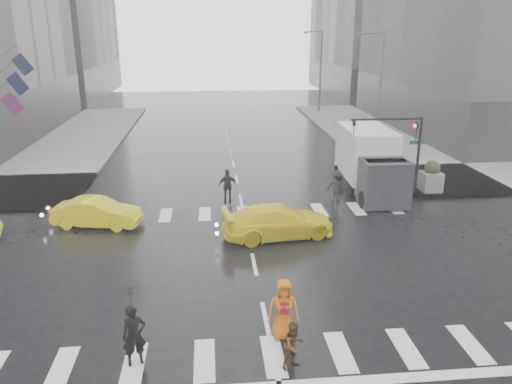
{
  "coord_description": "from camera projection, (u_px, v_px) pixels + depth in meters",
  "views": [
    {
      "loc": [
        -1.69,
        -18.21,
        9.07
      ],
      "look_at": [
        0.27,
        2.0,
        2.42
      ],
      "focal_mm": 35.0,
      "sensor_mm": 36.0,
      "label": 1
    }
  ],
  "objects": [
    {
      "name": "box_truck",
      "position": [
        370.0,
        160.0,
        28.52
      ],
      "size": [
        2.55,
        6.8,
        3.61
      ],
      "rotation": [
        0.0,
        0.0,
        -0.03
      ],
      "color": "white",
      "rests_on": "ground"
    },
    {
      "name": "pedestrian_black",
      "position": [
        132.0,
        315.0,
        13.73
      ],
      "size": [
        1.22,
        1.23,
        2.43
      ],
      "rotation": [
        0.0,
        0.0,
        0.32
      ],
      "color": "black",
      "rests_on": "ground"
    },
    {
      "name": "traffic_signal_pole",
      "position": [
        402.0,
        140.0,
        27.6
      ],
      "size": [
        4.45,
        0.42,
        4.5
      ],
      "color": "black",
      "rests_on": "ground"
    },
    {
      "name": "taxi_mid",
      "position": [
        97.0,
        213.0,
        23.92
      ],
      "size": [
        4.35,
        2.22,
        1.37
      ],
      "primitive_type": "imported",
      "rotation": [
        0.0,
        0.0,
        1.38
      ],
      "color": "#FFEC0D",
      "rests_on": "ground"
    },
    {
      "name": "planter_mid",
      "position": [
        398.0,
        178.0,
        28.48
      ],
      "size": [
        1.1,
        1.1,
        1.8
      ],
      "color": "gray",
      "rests_on": "ground"
    },
    {
      "name": "street_lamp_far",
      "position": [
        319.0,
        68.0,
        55.61
      ],
      "size": [
        2.15,
        0.22,
        9.0
      ],
      "color": "#59595B",
      "rests_on": "ground"
    },
    {
      "name": "pedestrian_brown",
      "position": [
        294.0,
        345.0,
        13.84
      ],
      "size": [
        0.86,
        0.8,
        1.42
      ],
      "primitive_type": "imported",
      "rotation": [
        0.0,
        0.0,
        0.5
      ],
      "color": "#492C1A",
      "rests_on": "ground"
    },
    {
      "name": "sidewalk_ne",
      "position": [
        484.0,
        151.0,
        38.52
      ],
      "size": [
        35.0,
        35.0,
        0.15
      ],
      "primitive_type": "cube",
      "color": "gray",
      "rests_on": "ground"
    },
    {
      "name": "planter_east",
      "position": [
        431.0,
        177.0,
        28.66
      ],
      "size": [
        1.1,
        1.1,
        1.8
      ],
      "color": "gray",
      "rests_on": "ground"
    },
    {
      "name": "ground",
      "position": [
        254.0,
        264.0,
        20.2
      ],
      "size": [
        120.0,
        120.0,
        0.0
      ],
      "primitive_type": "plane",
      "color": "black",
      "rests_on": "ground"
    },
    {
      "name": "street_lamp_near",
      "position": [
        378.0,
        88.0,
        36.69
      ],
      "size": [
        2.15,
        0.22,
        9.0
      ],
      "color": "#59595B",
      "rests_on": "ground"
    },
    {
      "name": "pedestrian_far_a",
      "position": [
        228.0,
        186.0,
        27.18
      ],
      "size": [
        1.15,
        0.76,
        1.86
      ],
      "primitive_type": "imported",
      "rotation": [
        0.0,
        0.0,
        3.23
      ],
      "color": "black",
      "rests_on": "ground"
    },
    {
      "name": "taxi_rear",
      "position": [
        278.0,
        221.0,
        22.7
      ],
      "size": [
        4.77,
        2.74,
        1.48
      ],
      "primitive_type": "imported",
      "rotation": [
        0.0,
        0.0,
        1.73
      ],
      "color": "#FFEC0D",
      "rests_on": "ground"
    },
    {
      "name": "pedestrian_orange",
      "position": [
        283.0,
        309.0,
        15.11
      ],
      "size": [
        1.0,
        0.69,
        1.96
      ],
      "rotation": [
        0.0,
        0.0,
        -0.07
      ],
      "color": "#CF670E",
      "rests_on": "ground"
    },
    {
      "name": "pedestrian_far_b",
      "position": [
        336.0,
        186.0,
        27.24
      ],
      "size": [
        1.32,
        1.06,
        1.79
      ],
      "primitive_type": "imported",
      "rotation": [
        0.0,
        0.0,
        2.72
      ],
      "color": "black",
      "rests_on": "ground"
    },
    {
      "name": "planter_west",
      "position": [
        363.0,
        179.0,
        28.29
      ],
      "size": [
        1.1,
        1.1,
        1.8
      ],
      "color": "gray",
      "rests_on": "ground"
    },
    {
      "name": "flag_cluster",
      "position": [
        13.0,
        81.0,
        34.57
      ],
      "size": [
        2.87,
        3.06,
        4.69
      ],
      "color": "#59595B",
      "rests_on": "ground"
    },
    {
      "name": "road_markings",
      "position": [
        254.0,
        264.0,
        20.2
      ],
      "size": [
        18.0,
        48.0,
        0.01
      ],
      "primitive_type": null,
      "color": "silver",
      "rests_on": "ground"
    }
  ]
}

